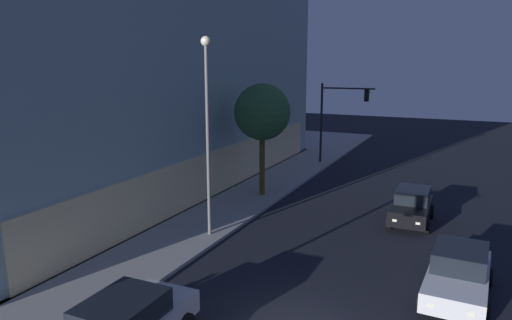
{
  "coord_description": "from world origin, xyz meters",
  "views": [
    {
      "loc": [
        -11.97,
        -4.19,
        7.98
      ],
      "look_at": [
        6.89,
        4.56,
        3.66
      ],
      "focal_mm": 33.08,
      "sensor_mm": 36.0,
      "label": 1
    }
  ],
  "objects_px": {
    "street_lamp_sidewalk": "(207,116)",
    "modern_building": "(68,53)",
    "car_black": "(412,206)",
    "car_white": "(458,273)",
    "traffic_light_far_corner": "(338,110)",
    "sidewalk_tree": "(262,113)"
  },
  "relations": [
    {
      "from": "street_lamp_sidewalk",
      "to": "car_black",
      "type": "distance_m",
      "value": 11.29
    },
    {
      "from": "street_lamp_sidewalk",
      "to": "modern_building",
      "type": "bearing_deg",
      "value": 66.38
    },
    {
      "from": "traffic_light_far_corner",
      "to": "sidewalk_tree",
      "type": "bearing_deg",
      "value": 171.71
    },
    {
      "from": "sidewalk_tree",
      "to": "street_lamp_sidewalk",
      "type": "bearing_deg",
      "value": -175.7
    },
    {
      "from": "street_lamp_sidewalk",
      "to": "car_black",
      "type": "relative_size",
      "value": 2.18
    },
    {
      "from": "sidewalk_tree",
      "to": "car_white",
      "type": "height_order",
      "value": "sidewalk_tree"
    },
    {
      "from": "car_black",
      "to": "sidewalk_tree",
      "type": "bearing_deg",
      "value": 82.98
    },
    {
      "from": "modern_building",
      "to": "traffic_light_far_corner",
      "type": "distance_m",
      "value": 19.99
    },
    {
      "from": "street_lamp_sidewalk",
      "to": "car_white",
      "type": "xyz_separation_m",
      "value": [
        -1.26,
        -10.67,
        -4.83
      ]
    },
    {
      "from": "modern_building",
      "to": "car_black",
      "type": "xyz_separation_m",
      "value": [
        -0.38,
        -22.96,
        -7.74
      ]
    },
    {
      "from": "car_black",
      "to": "street_lamp_sidewalk",
      "type": "bearing_deg",
      "value": 126.34
    },
    {
      "from": "modern_building",
      "to": "street_lamp_sidewalk",
      "type": "height_order",
      "value": "modern_building"
    },
    {
      "from": "street_lamp_sidewalk",
      "to": "car_black",
      "type": "height_order",
      "value": "street_lamp_sidewalk"
    },
    {
      "from": "street_lamp_sidewalk",
      "to": "traffic_light_far_corner",
      "type": "bearing_deg",
      "value": -3.32
    },
    {
      "from": "modern_building",
      "to": "sidewalk_tree",
      "type": "height_order",
      "value": "modern_building"
    },
    {
      "from": "modern_building",
      "to": "traffic_light_far_corner",
      "type": "height_order",
      "value": "modern_building"
    },
    {
      "from": "traffic_light_far_corner",
      "to": "car_black",
      "type": "distance_m",
      "value": 14.33
    },
    {
      "from": "sidewalk_tree",
      "to": "car_white",
      "type": "bearing_deg",
      "value": -126.84
    },
    {
      "from": "car_white",
      "to": "sidewalk_tree",
      "type": "bearing_deg",
      "value": 53.16
    },
    {
      "from": "traffic_light_far_corner",
      "to": "sidewalk_tree",
      "type": "relative_size",
      "value": 0.94
    },
    {
      "from": "car_white",
      "to": "street_lamp_sidewalk",
      "type": "bearing_deg",
      "value": 83.28
    },
    {
      "from": "modern_building",
      "to": "car_white",
      "type": "relative_size",
      "value": 6.84
    }
  ]
}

